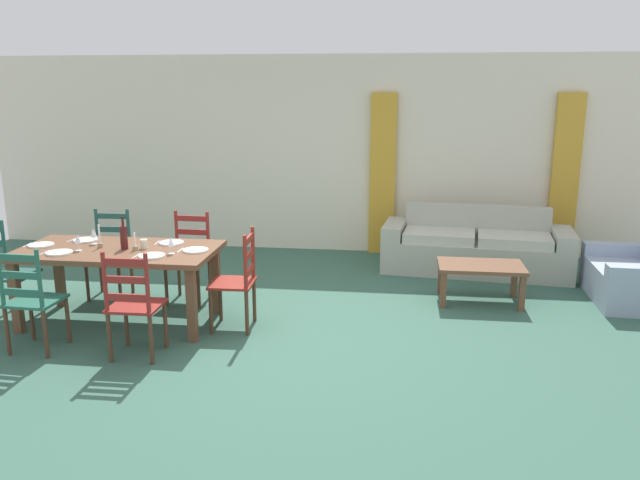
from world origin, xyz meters
name	(u,v)px	position (x,y,z in m)	size (l,w,h in m)	color
ground_plane	(275,335)	(0.00, 0.00, -0.01)	(9.60, 9.60, 0.02)	#345C4C
wall_far	(320,154)	(0.00, 3.30, 1.35)	(9.60, 0.16, 2.70)	beige
curtain_panel_left	(383,175)	(0.89, 3.16, 1.10)	(0.35, 0.08, 2.20)	gold
curtain_panel_right	(565,178)	(3.29, 3.16, 1.10)	(0.35, 0.08, 2.20)	gold
dining_table	(118,257)	(-1.55, 0.12, 0.66)	(1.90, 0.96, 0.75)	brown
dining_chair_near_left	(31,299)	(-2.00, -0.64, 0.48)	(0.44, 0.42, 0.96)	#235B49
dining_chair_near_right	(134,304)	(-1.07, -0.66, 0.48)	(0.43, 0.41, 0.96)	maroon
dining_chair_far_left	(110,254)	(-2.01, 0.88, 0.48)	(0.43, 0.42, 0.96)	#244F48
dining_chair_far_right	(189,257)	(-1.11, 0.87, 0.48)	(0.44, 0.42, 0.96)	maroon
dining_chair_head_west	(7,272)	(-2.72, 0.11, 0.48)	(0.41, 0.43, 0.96)	#21584B
dining_chair_head_east	(238,280)	(-0.38, 0.13, 0.48)	(0.41, 0.43, 0.96)	maroon
dinner_plate_near_left	(59,253)	(-2.00, -0.13, 0.76)	(0.24, 0.24, 0.02)	white
fork_near_left	(44,253)	(-2.15, -0.13, 0.75)	(0.02, 0.17, 0.01)	silver
dinner_plate_near_right	(152,256)	(-1.10, -0.13, 0.76)	(0.24, 0.24, 0.02)	white
fork_near_right	(136,256)	(-1.25, -0.13, 0.75)	(0.02, 0.17, 0.01)	silver
dinner_plate_far_left	(86,240)	(-2.00, 0.37, 0.76)	(0.24, 0.24, 0.02)	white
fork_far_left	(72,240)	(-2.15, 0.37, 0.75)	(0.02, 0.17, 0.01)	silver
dinner_plate_far_right	(171,243)	(-1.10, 0.37, 0.76)	(0.24, 0.24, 0.02)	white
fork_far_right	(157,243)	(-1.25, 0.37, 0.75)	(0.02, 0.17, 0.01)	silver
dinner_plate_head_west	(41,245)	(-2.33, 0.12, 0.76)	(0.24, 0.24, 0.02)	white
fork_head_west	(27,245)	(-2.48, 0.12, 0.75)	(0.02, 0.17, 0.01)	silver
dinner_plate_head_east	(196,250)	(-0.77, 0.12, 0.76)	(0.24, 0.24, 0.02)	white
fork_head_east	(180,250)	(-0.92, 0.12, 0.75)	(0.02, 0.17, 0.01)	silver
wine_bottle	(124,237)	(-1.47, 0.11, 0.87)	(0.07, 0.07, 0.32)	#471919
wine_glass_near_left	(78,240)	(-1.87, -0.01, 0.86)	(0.06, 0.06, 0.16)	white
wine_glass_near_right	(171,242)	(-0.96, -0.01, 0.86)	(0.06, 0.06, 0.16)	white
wine_glass_far_left	(93,233)	(-1.85, 0.25, 0.86)	(0.06, 0.06, 0.16)	white
coffee_cup_primary	(144,244)	(-1.29, 0.15, 0.80)	(0.07, 0.07, 0.09)	beige
candle_tall	(100,241)	(-1.73, 0.14, 0.81)	(0.05, 0.05, 0.23)	#998C66
candle_short	(135,246)	(-1.35, 0.08, 0.80)	(0.05, 0.05, 0.17)	#998C66
couch	(475,248)	(2.09, 2.40, 0.29)	(2.36, 1.05, 0.80)	#A5A696
coffee_table	(481,270)	(2.01, 1.19, 0.36)	(0.90, 0.56, 0.42)	brown
armchair_upholstered	(638,279)	(3.70, 1.43, 0.25)	(0.84, 1.19, 0.72)	#94A2B8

